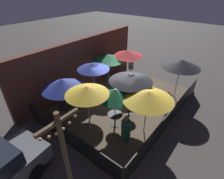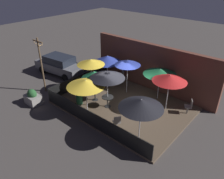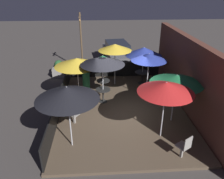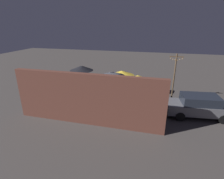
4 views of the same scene
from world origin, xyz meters
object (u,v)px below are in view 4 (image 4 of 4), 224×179
(patio_chair_1, at_px, (97,86))
(patio_umbrella_7, at_px, (107,82))
(patio_umbrella_2, at_px, (126,79))
(patio_chair_0, at_px, (51,100))
(dining_table_0, at_px, (112,93))
(dining_table_2, at_px, (126,94))
(patio_umbrella_5, at_px, (67,80))
(dining_table_1, at_px, (134,107))
(patron_0, at_px, (133,90))
(parked_car_0, at_px, (199,106))
(patio_umbrella_3, at_px, (138,78))
(planter_box, at_px, (161,88))
(patio_umbrella_8, at_px, (122,73))
(patio_umbrella_1, at_px, (135,88))
(patio_umbrella_6, at_px, (75,86))
(patio_umbrella_0, at_px, (112,74))
(light_post, at_px, (174,75))
(patio_umbrella_4, at_px, (81,68))
(patio_chair_2, at_px, (123,114))

(patio_chair_1, bearing_deg, patio_umbrella_7, -24.35)
(patio_umbrella_2, bearing_deg, patio_chair_0, 25.81)
(dining_table_0, distance_m, dining_table_2, 1.19)
(patio_umbrella_5, relative_size, patio_chair_1, 2.64)
(dining_table_1, bearing_deg, patio_chair_0, 2.03)
(patio_chair_1, distance_m, patron_0, 3.62)
(patio_umbrella_2, xyz_separation_m, dining_table_0, (1.19, -0.04, -1.34))
(patron_0, relative_size, parked_car_0, 0.30)
(patio_umbrella_3, distance_m, planter_box, 4.58)
(patio_umbrella_2, relative_size, dining_table_2, 2.89)
(patio_umbrella_8, bearing_deg, parked_car_0, 157.10)
(patio_umbrella_1, height_order, dining_table_0, patio_umbrella_1)
(patio_umbrella_5, bearing_deg, patio_umbrella_6, 144.10)
(patio_umbrella_0, distance_m, patio_umbrella_8, 1.42)
(patio_umbrella_2, height_order, patio_chair_1, patio_umbrella_2)
(patio_umbrella_6, xyz_separation_m, patio_umbrella_8, (-2.48, -4.31, -0.00))
(patio_umbrella_7, relative_size, patio_chair_0, 2.60)
(light_post, bearing_deg, patio_umbrella_7, 37.26)
(patio_umbrella_0, xyz_separation_m, patio_umbrella_2, (-1.19, 0.04, -0.34))
(dining_table_0, height_order, patio_chair_1, patio_chair_1)
(patio_umbrella_4, xyz_separation_m, patio_umbrella_8, (-3.91, 0.00, -0.22))
(patio_umbrella_3, distance_m, dining_table_1, 2.40)
(dining_table_1, xyz_separation_m, patron_0, (0.55, -3.41, 0.02))
(patio_umbrella_5, height_order, planter_box, patio_umbrella_5)
(patio_chair_1, bearing_deg, patio_umbrella_4, -141.31)
(patio_umbrella_3, bearing_deg, patio_umbrella_2, -35.13)
(dining_table_0, height_order, patio_chair_0, patio_chair_0)
(patio_umbrella_7, distance_m, patio_chair_1, 4.63)
(planter_box, height_order, light_post, light_post)
(patio_umbrella_3, bearing_deg, dining_table_1, 89.83)
(patio_umbrella_1, distance_m, dining_table_2, 3.02)
(patio_umbrella_1, relative_size, patio_umbrella_6, 1.03)
(patio_umbrella_0, bearing_deg, patio_umbrella_6, 57.59)
(planter_box, bearing_deg, patron_0, 38.54)
(dining_table_0, bearing_deg, patio_umbrella_2, 177.84)
(patron_0, xyz_separation_m, parked_car_0, (-5.00, 2.24, 0.11))
(patio_chair_2, bearing_deg, patio_umbrella_8, 43.56)
(patio_umbrella_0, distance_m, patio_umbrella_3, 2.36)
(patio_umbrella_4, relative_size, planter_box, 2.26)
(patio_umbrella_7, relative_size, dining_table_2, 3.36)
(patio_chair_1, xyz_separation_m, patio_chair_2, (-3.53, 4.84, -0.00))
(patio_umbrella_0, xyz_separation_m, patio_umbrella_5, (3.00, 2.25, -0.07))
(patio_umbrella_7, height_order, patron_0, patio_umbrella_7)
(patio_umbrella_1, distance_m, patron_0, 3.73)
(patio_umbrella_2, relative_size, planter_box, 1.96)
(patio_chair_1, bearing_deg, light_post, 35.27)
(patio_umbrella_5, relative_size, dining_table_1, 2.71)
(patio_umbrella_6, bearing_deg, patio_chair_1, -90.09)
(patio_umbrella_0, distance_m, parked_car_0, 6.97)
(patio_umbrella_0, xyz_separation_m, patio_chair_0, (4.30, 2.70, -1.72))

